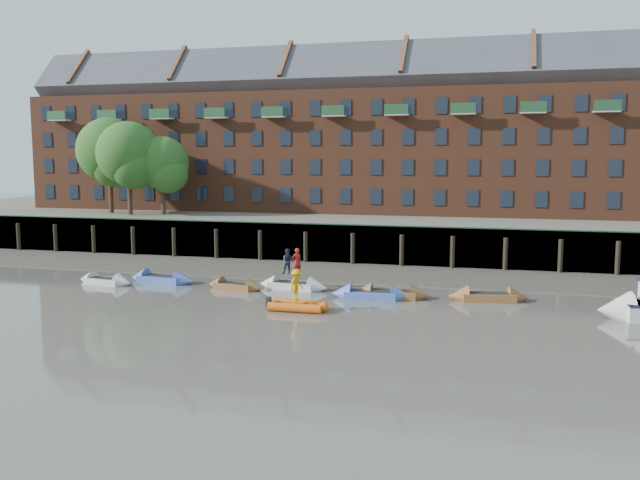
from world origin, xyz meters
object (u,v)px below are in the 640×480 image
at_px(person_rower_b, 288,261).
at_px(rowboat_0, 105,281).
at_px(person_rower_a, 297,262).
at_px(rowboat_2, 235,286).
at_px(rowboat_1, 162,279).
at_px(rowboat_3, 293,286).
at_px(rowboat_4, 371,295).
at_px(person_rib_crew, 297,285).
at_px(rib_tender, 300,306).
at_px(rowboat_5, 391,294).
at_px(rowboat_6, 488,297).

bearing_deg(person_rower_b, rowboat_0, 170.39).
bearing_deg(rowboat_0, person_rower_a, 14.58).
xyz_separation_m(rowboat_2, person_rower_a, (4.00, 0.92, 1.65)).
relative_size(rowboat_1, rowboat_3, 1.02).
bearing_deg(rowboat_2, rowboat_3, 24.70).
xyz_separation_m(rowboat_4, person_rib_crew, (-3.52, -4.22, 1.22)).
bearing_deg(rowboat_3, rowboat_0, -166.73).
xyz_separation_m(rowboat_4, rib_tender, (-3.34, -4.21, 0.00)).
bearing_deg(rowboat_4, rowboat_5, 21.74).
xyz_separation_m(rowboat_1, rowboat_3, (9.58, 0.15, -0.01)).
distance_m(rowboat_1, rowboat_5, 16.35).
xyz_separation_m(rowboat_2, rowboat_6, (16.34, 0.64, 0.04)).
bearing_deg(rowboat_3, rib_tender, -63.00).
relative_size(rowboat_2, rib_tender, 1.26).
height_order(rowboat_3, person_rower_a, person_rower_a).
height_order(rowboat_5, rowboat_6, rowboat_6).
relative_size(rowboat_2, rowboat_5, 0.88).
xyz_separation_m(rowboat_0, rowboat_6, (25.75, 1.30, 0.03)).
relative_size(rowboat_1, person_rib_crew, 2.78).
bearing_deg(rowboat_3, person_rib_crew, -64.61).
xyz_separation_m(rowboat_6, person_rower_b, (-13.06, 0.65, 1.56)).
relative_size(rowboat_4, person_rower_b, 2.92).
height_order(rowboat_2, rowboat_5, rowboat_5).
xyz_separation_m(rowboat_1, person_rower_a, (9.87, 0.08, 1.61)).
distance_m(rowboat_2, rowboat_6, 16.36).
relative_size(rowboat_1, rowboat_6, 1.00).
height_order(rowboat_0, person_rower_a, person_rower_a).
distance_m(person_rower_b, person_rib_crew, 6.63).
relative_size(rowboat_5, person_rower_b, 2.86).
height_order(rowboat_3, rowboat_5, rowboat_5).
distance_m(rib_tender, person_rower_a, 6.29).
xyz_separation_m(rowboat_0, rib_tender, (15.35, -4.19, 0.04)).
height_order(rowboat_1, person_rib_crew, person_rib_crew).
bearing_deg(rowboat_5, person_rower_a, 169.18).
height_order(rowboat_5, person_rower_b, person_rower_b).
xyz_separation_m(rowboat_4, person_rower_a, (-5.28, 1.55, 1.61)).
distance_m(rowboat_2, person_rower_b, 3.88).
xyz_separation_m(rowboat_4, person_rower_b, (-5.99, 1.92, 1.56)).
distance_m(rowboat_1, person_rib_crew, 13.00).
relative_size(rowboat_6, person_rib_crew, 2.77).
height_order(rib_tender, person_rower_b, person_rower_b).
xyz_separation_m(person_rower_a, person_rib_crew, (1.76, -5.78, -0.40)).
distance_m(rib_tender, person_rower_b, 6.86).
relative_size(rowboat_3, rowboat_6, 0.98).
relative_size(rowboat_6, person_rower_a, 2.76).
distance_m(rowboat_0, rowboat_4, 18.69).
bearing_deg(rowboat_0, rowboat_2, 11.84).
bearing_deg(rowboat_5, rowboat_3, 168.96).
distance_m(rowboat_4, rib_tender, 5.38).
xyz_separation_m(person_rower_a, person_rower_b, (-0.71, 0.37, -0.06)).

